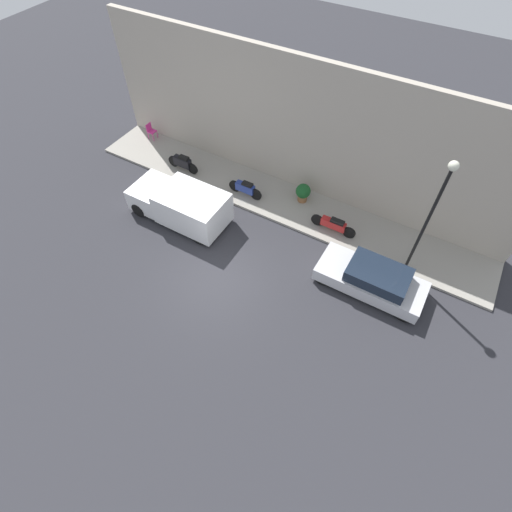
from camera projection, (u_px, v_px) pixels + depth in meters
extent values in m
plane|color=#2D2D33|center=(218.00, 278.00, 16.34)|extent=(60.00, 60.00, 0.00)
cube|color=gray|center=(279.00, 200.00, 19.19)|extent=(2.67, 19.99, 0.12)
cube|color=#B2A899|center=(298.00, 128.00, 17.57)|extent=(0.30, 19.99, 6.35)
cube|color=silver|center=(370.00, 281.00, 15.72)|extent=(1.73, 4.22, 0.57)
cube|color=#192333|center=(379.00, 275.00, 15.23)|extent=(1.52, 2.32, 0.51)
cylinder|color=black|center=(323.00, 279.00, 15.97)|extent=(0.20, 0.58, 0.58)
cylinder|color=black|center=(338.00, 254.00, 16.78)|extent=(0.20, 0.58, 0.58)
cylinder|color=black|center=(405.00, 315.00, 14.91)|extent=(0.20, 0.58, 0.58)
cylinder|color=black|center=(416.00, 287.00, 15.72)|extent=(0.20, 0.58, 0.58)
cube|color=white|center=(193.00, 208.00, 17.62)|extent=(2.05, 2.98, 1.45)
cube|color=white|center=(153.00, 194.00, 18.52)|extent=(1.95, 1.60, 1.01)
cube|color=#192333|center=(148.00, 188.00, 18.37)|extent=(1.74, 0.88, 0.41)
cylinder|color=black|center=(139.00, 210.00, 18.37)|extent=(0.22, 0.69, 0.69)
cylinder|color=black|center=(163.00, 187.00, 19.34)|extent=(0.22, 0.69, 0.69)
cylinder|color=black|center=(199.00, 237.00, 17.30)|extent=(0.22, 0.69, 0.69)
cylinder|color=black|center=(222.00, 212.00, 18.27)|extent=(0.22, 0.69, 0.69)
cube|color=navy|center=(245.00, 188.00, 18.97)|extent=(0.30, 0.94, 0.41)
cube|color=black|center=(247.00, 184.00, 18.72)|extent=(0.27, 0.51, 0.12)
cylinder|color=black|center=(235.00, 186.00, 19.28)|extent=(0.10, 0.60, 0.60)
cylinder|color=black|center=(256.00, 194.00, 18.91)|extent=(0.10, 0.60, 0.60)
cube|color=#B21E1E|center=(333.00, 224.00, 17.52)|extent=(0.30, 1.12, 0.36)
cube|color=black|center=(337.00, 222.00, 17.28)|extent=(0.27, 0.61, 0.12)
cylinder|color=black|center=(317.00, 220.00, 17.87)|extent=(0.10, 0.57, 0.57)
cylinder|color=black|center=(349.00, 233.00, 17.39)|extent=(0.10, 0.57, 0.57)
cube|color=black|center=(182.00, 162.00, 20.15)|extent=(0.30, 0.95, 0.48)
cube|color=black|center=(184.00, 158.00, 19.87)|extent=(0.27, 0.52, 0.12)
cylinder|color=black|center=(174.00, 161.00, 20.49)|extent=(0.10, 0.59, 0.59)
cylinder|color=black|center=(193.00, 169.00, 20.11)|extent=(0.10, 0.59, 0.59)
cylinder|color=black|center=(425.00, 226.00, 14.48)|extent=(0.12, 0.12, 5.20)
sphere|color=silver|center=(454.00, 166.00, 12.37)|extent=(0.35, 0.35, 0.35)
cylinder|color=brown|center=(302.00, 198.00, 18.97)|extent=(0.45, 0.45, 0.30)
sphere|color=#195123|center=(303.00, 191.00, 18.64)|extent=(0.70, 0.70, 0.70)
cube|color=#D8338C|center=(152.00, 131.00, 21.90)|extent=(0.40, 0.40, 0.04)
cube|color=#D8338C|center=(149.00, 127.00, 21.78)|extent=(0.40, 0.04, 0.40)
cylinder|color=#D8338C|center=(153.00, 138.00, 21.93)|extent=(0.04, 0.04, 0.42)
cylinder|color=#D8338C|center=(157.00, 134.00, 22.12)|extent=(0.04, 0.04, 0.42)
cylinder|color=#D8338C|center=(148.00, 136.00, 22.04)|extent=(0.04, 0.04, 0.42)
cylinder|color=#D8338C|center=(152.00, 133.00, 22.22)|extent=(0.04, 0.04, 0.42)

